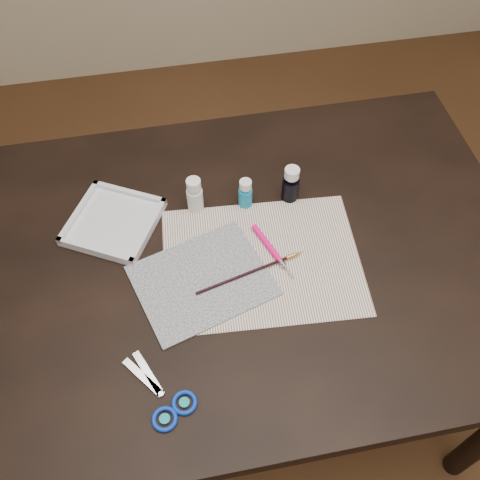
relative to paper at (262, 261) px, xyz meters
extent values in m
cube|color=#422614|center=(-0.04, 0.03, -0.76)|extent=(3.50, 3.50, 0.02)
cube|color=black|center=(-0.04, 0.03, -0.38)|extent=(1.30, 0.90, 0.75)
cube|color=white|center=(0.00, 0.00, 0.00)|extent=(0.45, 0.36, 0.00)
cube|color=black|center=(-0.14, -0.03, 0.00)|extent=(0.33, 0.29, 0.00)
cylinder|color=silver|center=(-0.12, 0.18, 0.05)|extent=(0.05, 0.05, 0.09)
cylinder|color=#1282B1|center=(0.00, 0.17, 0.04)|extent=(0.04, 0.04, 0.08)
cylinder|color=black|center=(0.10, 0.17, 0.05)|extent=(0.05, 0.05, 0.10)
cube|color=silver|center=(-0.32, 0.16, 0.01)|extent=(0.26, 0.26, 0.02)
camera|label=1|loc=(-0.17, -0.64, 0.98)|focal=40.00mm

